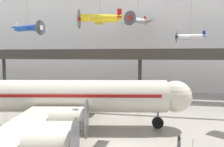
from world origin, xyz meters
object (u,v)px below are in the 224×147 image
suspended_plane_silver_racer (138,21)px  suspended_plane_yellow_lowwing (100,18)px  airliner_silver_main (56,97)px  info_sign_pedestal (179,143)px  suspended_plane_blue_trainer (28,28)px  suspended_plane_white_twin (190,37)px  stanchion_barrier (193,147)px

suspended_plane_silver_racer → suspended_plane_yellow_lowwing: bearing=0.8°
airliner_silver_main → info_sign_pedestal: (13.24, -2.83, -3.18)m
suspended_plane_blue_trainer → suspended_plane_yellow_lowwing: (12.81, 0.17, 1.30)m
suspended_plane_white_twin → info_sign_pedestal: bearing=79.7°
suspended_plane_blue_trainer → stanchion_barrier: 32.25m
info_sign_pedestal → suspended_plane_blue_trainer: bearing=132.8°
suspended_plane_blue_trainer → stanchion_barrier: (25.19, -15.61, -12.72)m
suspended_plane_yellow_lowwing → info_sign_pedestal: bearing=117.9°
suspended_plane_silver_racer → suspended_plane_white_twin: bearing=91.2°
suspended_plane_yellow_lowwing → suspended_plane_white_twin: bearing=-166.6°
info_sign_pedestal → suspended_plane_silver_racer: bearing=87.6°
info_sign_pedestal → stanchion_barrier: bearing=-40.5°
info_sign_pedestal → suspended_plane_yellow_lowwing: bearing=111.4°
suspended_plane_blue_trainer → info_sign_pedestal: size_ratio=6.34×
suspended_plane_blue_trainer → info_sign_pedestal: 31.09m
stanchion_barrier → suspended_plane_blue_trainer: bearing=148.2°
suspended_plane_silver_racer → stanchion_barrier: size_ratio=7.15×
suspended_plane_white_twin → stanchion_barrier: 24.76m
airliner_silver_main → suspended_plane_silver_racer: suspended_plane_silver_racer is taller
suspended_plane_white_twin → info_sign_pedestal: (-3.80, -21.37, -11.13)m
suspended_plane_blue_trainer → info_sign_pedestal: bearing=-21.3°
suspended_plane_silver_racer → info_sign_pedestal: suspended_plane_silver_racer is taller
airliner_silver_main → info_sign_pedestal: bearing=-22.5°
suspended_plane_blue_trainer → suspended_plane_white_twin: bearing=23.5°
suspended_plane_white_twin → info_sign_pedestal: size_ratio=7.28×
suspended_plane_silver_racer → stanchion_barrier: bearing=41.9°
airliner_silver_main → suspended_plane_yellow_lowwing: bearing=70.7°
suspended_plane_yellow_lowwing → info_sign_pedestal: (11.29, -15.26, -13.89)m
airliner_silver_main → suspended_plane_yellow_lowwing: suspended_plane_yellow_lowwing is taller
suspended_plane_blue_trainer → suspended_plane_silver_racer: size_ratio=1.02×
suspended_plane_white_twin → suspended_plane_yellow_lowwing: 16.51m
suspended_plane_yellow_lowwing → suspended_plane_silver_racer: size_ratio=1.18×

